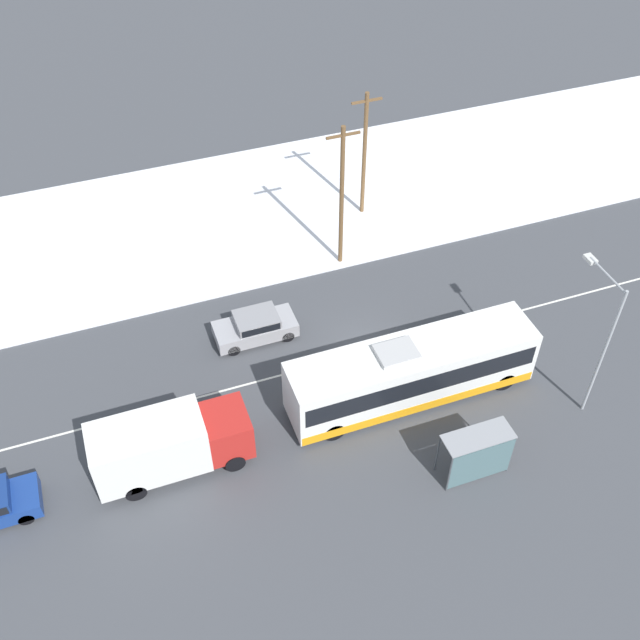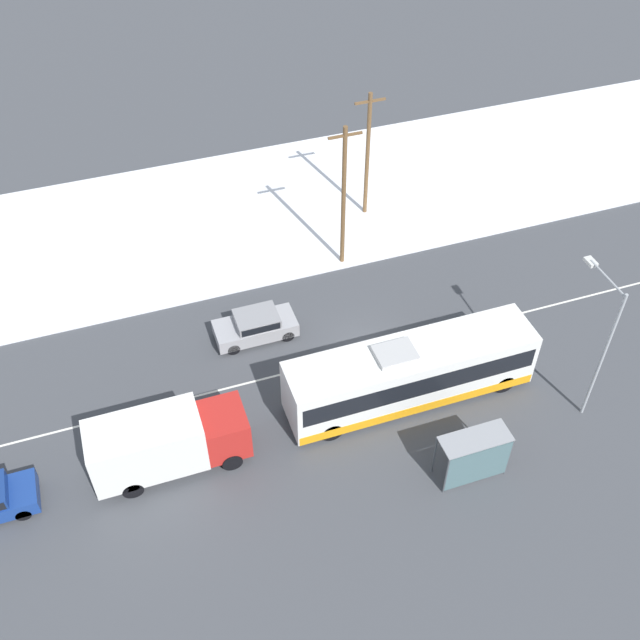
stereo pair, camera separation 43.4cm
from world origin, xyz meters
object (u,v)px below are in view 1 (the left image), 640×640
(city_bus, at_px, (411,372))
(utility_pole_roadside, at_px, (342,196))
(sedan_car, at_px, (256,326))
(box_truck, at_px, (168,444))
(streetlamp, at_px, (601,330))
(bus_shelter, at_px, (479,452))
(pedestrian_at_stop, at_px, (470,436))
(utility_pole_snowlot, at_px, (364,153))

(city_bus, height_order, utility_pole_roadside, utility_pole_roadside)
(sedan_car, bearing_deg, city_bus, 132.59)
(box_truck, xyz_separation_m, streetlamp, (18.56, -2.73, 3.00))
(sedan_car, bearing_deg, bus_shelter, 119.82)
(box_truck, bearing_deg, city_bus, 1.06)
(pedestrian_at_stop, distance_m, utility_pole_snowlot, 18.42)
(pedestrian_at_stop, xyz_separation_m, utility_pole_roadside, (-0.57, 14.05, 3.43))
(bus_shelter, bearing_deg, city_bus, 98.49)
(city_bus, distance_m, box_truck, 11.31)
(pedestrian_at_stop, bearing_deg, box_truck, 163.81)
(city_bus, relative_size, streetlamp, 1.58)
(box_truck, bearing_deg, utility_pole_roadside, 41.58)
(pedestrian_at_stop, bearing_deg, sedan_car, 123.99)
(pedestrian_at_stop, distance_m, streetlamp, 7.23)
(pedestrian_at_stop, bearing_deg, city_bus, 105.49)
(box_truck, distance_m, utility_pole_roadside, 16.01)
(city_bus, bearing_deg, utility_pole_snowlot, 76.48)
(box_truck, xyz_separation_m, sedan_car, (5.65, 6.36, -0.87))
(bus_shelter, xyz_separation_m, streetlamp, (6.50, 2.08, 2.99))
(bus_shelter, bearing_deg, sedan_car, 119.82)
(box_truck, relative_size, streetlamp, 0.90)
(box_truck, xyz_separation_m, utility_pole_snowlot, (14.72, 14.42, 2.48))
(city_bus, height_order, sedan_car, city_bus)
(city_bus, xyz_separation_m, sedan_car, (-5.66, 6.15, -0.85))
(box_truck, distance_m, bus_shelter, 12.98)
(streetlamp, bearing_deg, city_bus, 157.94)
(box_truck, relative_size, bus_shelter, 2.21)
(city_bus, distance_m, utility_pole_snowlot, 14.83)
(pedestrian_at_stop, relative_size, utility_pole_snowlot, 0.22)
(streetlamp, height_order, utility_pole_roadside, utility_pole_roadside)
(city_bus, bearing_deg, utility_pole_roadside, 87.32)
(sedan_car, xyz_separation_m, streetlamp, (12.91, -9.09, 3.87))
(pedestrian_at_stop, height_order, bus_shelter, bus_shelter)
(utility_pole_roadside, bearing_deg, pedestrian_at_stop, -87.67)
(sedan_car, bearing_deg, pedestrian_at_stop, 123.99)
(bus_shelter, bearing_deg, box_truck, 158.23)
(box_truck, xyz_separation_m, utility_pole_roadside, (11.79, 10.46, 2.81))
(bus_shelter, bearing_deg, streetlamp, 17.77)
(sedan_car, relative_size, utility_pole_snowlot, 0.52)
(box_truck, relative_size, sedan_car, 1.61)
(utility_pole_snowlot, bearing_deg, pedestrian_at_stop, -97.48)
(utility_pole_roadside, bearing_deg, streetlamp, -62.81)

